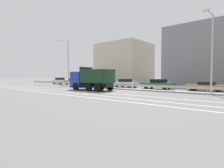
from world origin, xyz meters
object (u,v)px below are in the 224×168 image
Objects in this scene: parked_car_1 at (74,82)px; parked_car_4 at (126,83)px; street_lamp_0 at (67,61)px; parked_car_2 at (88,82)px; street_lamp_1 at (211,50)px; parked_car_5 at (158,84)px; parked_car_6 at (206,86)px; median_road_sign at (101,79)px; parked_car_3 at (103,83)px; dump_truck at (87,81)px; parked_car_0 at (60,81)px.

parked_car_1 is 0.97× the size of parked_car_4.
parked_car_2 is at bearing 85.55° from street_lamp_0.
parked_car_5 is (-7.95, 4.43, -3.91)m from street_lamp_1.
parked_car_6 is (27.70, 0.14, -0.10)m from parked_car_1.
parked_car_2 is at bearing 88.54° from parked_car_5.
median_road_sign is 6.03m from parked_car_3.
parked_car_4 is 6.17m from parked_car_5.
parked_car_4 reaches higher than parked_car_3.
parked_car_2 is 10.25m from parked_car_4.
street_lamp_0 is at bearing -4.26° from parked_car_2.
street_lamp_1 is (14.85, 3.64, 3.38)m from dump_truck.
street_lamp_1 reaches higher than parked_car_1.
street_lamp_0 is 2.27× the size of parked_car_2.
dump_truck is at bearing -118.52° from parked_car_1.
street_lamp_0 is at bearing -48.76° from parked_car_3.
parked_car_5 is at bearing -89.00° from parked_car_1.
street_lamp_1 is 25.18m from parked_car_2.
parked_car_0 is 26.31m from parked_car_5.
parked_car_5 is at bearing 90.04° from parked_car_0.
parked_car_2 is (4.83, 0.15, 0.03)m from parked_car_1.
dump_truck is 12.88m from parked_car_2.
median_road_sign is 0.32× the size of street_lamp_1.
street_lamp_1 is 29.85m from parked_car_1.
parked_car_1 is 4.83m from parked_car_2.
parked_car_3 reaches higher than parked_car_6.
street_lamp_1 is 9.91m from parked_car_5.
parked_car_3 is 18.41m from parked_car_6.
street_lamp_1 reaches higher than parked_car_4.
parked_car_2 is at bearing -89.65° from parked_car_4.
parked_car_2 reaches higher than parked_car_3.
parked_car_3 is at bearing 89.91° from parked_car_2.
street_lamp_0 is at bearing -177.99° from median_road_sign.
street_lamp_0 is at bearing 179.86° from street_lamp_1.
street_lamp_1 reaches higher than parked_car_0.
street_lamp_0 is (-8.61, -0.30, 3.47)m from median_road_sign.
street_lamp_0 is at bearing -64.14° from parked_car_4.
parked_car_0 is 0.95× the size of parked_car_5.
parked_car_0 is 20.14m from parked_car_4.
parked_car_3 is at bearing 87.86° from parked_car_5.
parked_car_2 reaches higher than parked_car_1.
parked_car_6 is (23.26, 4.96, -4.27)m from street_lamp_0.
parked_car_6 is at bearing -84.17° from parked_car_5.
street_lamp_1 reaches higher than parked_car_5.
median_road_sign is 0.58× the size of parked_car_4.
street_lamp_1 reaches higher than median_road_sign.
parked_car_0 reaches higher than parked_car_2.
parked_car_2 is at bearing -94.62° from parked_car_3.
parked_car_3 is 0.82× the size of parked_car_5.
parked_car_3 is at bearing 91.98° from parked_car_0.
street_lamp_0 is 7.77m from parked_car_1.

